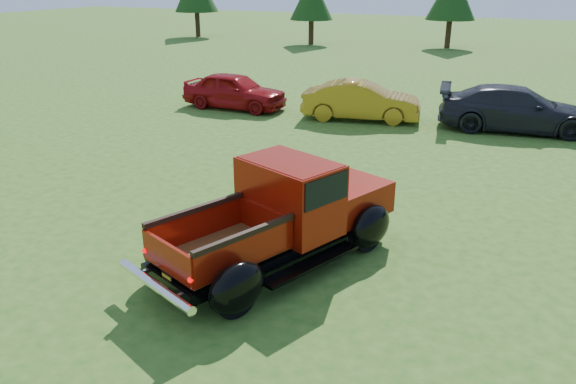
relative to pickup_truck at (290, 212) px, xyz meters
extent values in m
plane|color=#295017|center=(0.20, 0.22, -0.83)|extent=(120.00, 120.00, 0.00)
cylinder|color=#332114|center=(-21.80, 30.22, 0.10)|extent=(0.36, 0.36, 1.87)
cylinder|color=#332114|center=(-11.80, 29.22, 0.00)|extent=(0.36, 0.36, 1.66)
cylinder|color=#332114|center=(-2.80, 31.22, 0.07)|extent=(0.36, 0.36, 1.80)
cylinder|color=black|center=(-1.43, -1.46, -0.45)|extent=(0.49, 0.78, 0.75)
cylinder|color=black|center=(0.05, -2.05, -0.45)|extent=(0.49, 0.78, 0.75)
cylinder|color=black|center=(-0.33, 1.34, -0.45)|extent=(0.49, 0.78, 0.75)
cylinder|color=black|center=(1.16, 0.76, -0.45)|extent=(0.49, 0.78, 0.75)
cube|color=black|center=(-0.12, -0.31, -0.41)|extent=(2.85, 4.60, 0.19)
cube|color=maroon|center=(0.45, 1.14, -0.02)|extent=(2.01, 1.90, 0.58)
cube|color=silver|center=(0.71, 1.81, -0.03)|extent=(1.42, 0.60, 0.47)
cube|color=maroon|center=(0.00, 0.00, 0.30)|extent=(1.96, 1.62, 1.22)
cube|color=black|center=(0.00, 0.00, 0.63)|extent=(1.96, 1.55, 0.47)
cube|color=maroon|center=(0.00, 0.00, 0.88)|extent=(1.85, 1.51, 0.08)
cube|color=brown|center=(-0.55, -1.40, -0.25)|extent=(1.87, 2.22, 0.05)
cube|color=maroon|center=(-1.14, -1.17, 0.00)|extent=(0.73, 1.77, 0.49)
cube|color=maroon|center=(0.04, -1.64, 0.00)|extent=(0.73, 1.77, 0.49)
cube|color=maroon|center=(-0.21, -0.53, 0.00)|extent=(1.20, 0.51, 0.49)
cube|color=maroon|center=(-0.90, -2.28, 0.00)|extent=(1.20, 0.52, 0.49)
cube|color=black|center=(-1.14, -1.17, 0.29)|extent=(0.77, 1.78, 0.08)
cube|color=black|center=(0.04, -1.64, 0.29)|extent=(0.77, 1.78, 0.08)
ellipsoid|color=black|center=(-1.52, -1.43, -0.34)|extent=(0.77, 1.09, 0.83)
ellipsoid|color=black|center=(0.14, -2.08, -0.34)|extent=(0.77, 1.09, 0.83)
ellipsoid|color=black|center=(-0.42, 1.38, -0.34)|extent=(0.77, 1.09, 0.83)
ellipsoid|color=black|center=(1.25, 0.72, -0.34)|extent=(0.77, 1.09, 0.83)
cube|color=black|center=(-0.97, -0.02, -0.52)|extent=(1.00, 1.95, 0.06)
cube|color=black|center=(0.69, -0.68, -0.52)|extent=(1.00, 1.95, 0.06)
cylinder|color=silver|center=(-0.98, -2.50, -0.36)|extent=(1.76, 0.81, 0.15)
cube|color=black|center=(-0.91, -2.31, -0.31)|extent=(0.27, 0.12, 0.14)
cube|color=gold|center=(-0.91, -2.32, -0.31)|extent=(0.21, 0.09, 0.09)
sphere|color=#CC0505|center=(-1.47, -2.08, -0.10)|extent=(0.08, 0.08, 0.08)
sphere|color=#CC0505|center=(-0.35, -2.53, -0.10)|extent=(0.08, 0.08, 0.08)
imported|color=maroon|center=(-6.67, 9.66, -0.18)|extent=(3.85, 1.57, 1.31)
imported|color=#A57616|center=(-1.92, 9.96, -0.18)|extent=(4.13, 2.16, 1.30)
imported|color=black|center=(2.94, 10.68, -0.14)|extent=(4.99, 2.60, 1.38)
camera|label=1|loc=(3.70, -8.07, 3.84)|focal=35.00mm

